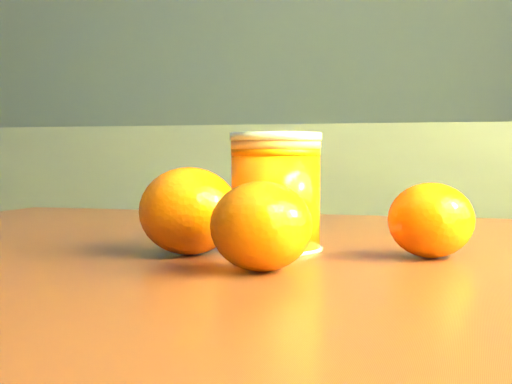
# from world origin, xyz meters

# --- Properties ---
(kitchen_counter) EXTENTS (3.15, 0.60, 0.90)m
(kitchen_counter) POSITION_xyz_m (0.00, 1.45, 0.45)
(kitchen_counter) COLOR #545359
(kitchen_counter) RESTS_ON ground
(table) EXTENTS (1.04, 0.74, 0.76)m
(table) POSITION_xyz_m (1.03, 0.29, 0.67)
(table) COLOR #622A18
(table) RESTS_ON ground
(juice_glass) EXTENTS (0.07, 0.07, 0.09)m
(juice_glass) POSITION_xyz_m (0.98, 0.30, 0.81)
(juice_glass) COLOR #FF6205
(juice_glass) RESTS_ON table
(orange_front) EXTENTS (0.09, 0.09, 0.07)m
(orange_front) POSITION_xyz_m (0.92, 0.26, 0.80)
(orange_front) COLOR #DD5704
(orange_front) RESTS_ON table
(orange_back) EXTENTS (0.08, 0.08, 0.06)m
(orange_back) POSITION_xyz_m (1.10, 0.29, 0.79)
(orange_back) COLOR #DD5704
(orange_back) RESTS_ON table
(orange_extra) EXTENTS (0.08, 0.08, 0.06)m
(orange_extra) POSITION_xyz_m (0.99, 0.20, 0.79)
(orange_extra) COLOR #DD5704
(orange_extra) RESTS_ON table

